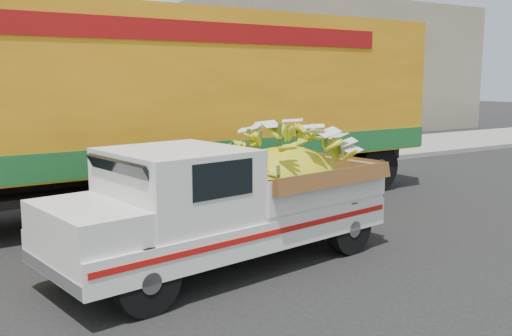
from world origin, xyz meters
TOP-DOWN VIEW (x-y plane):
  - ground at (0.00, 0.00)m, footprint 100.00×100.00m
  - curb at (0.00, 5.91)m, footprint 60.00×0.25m
  - sidewalk at (0.00, 8.01)m, footprint 60.00×4.00m
  - building_right at (14.00, 14.91)m, footprint 14.00×6.00m
  - pickup_truck at (-0.43, -0.12)m, footprint 5.02×2.44m
  - semi_trailer at (-0.03, 3.45)m, footprint 12.02×2.75m

SIDE VIEW (x-z plane):
  - ground at x=0.00m, z-range 0.00..0.00m
  - sidewalk at x=0.00m, z-range 0.00..0.14m
  - curb at x=0.00m, z-range 0.00..0.15m
  - pickup_truck at x=-0.43m, z-range 0.06..1.75m
  - semi_trailer at x=-0.03m, z-range 0.22..4.02m
  - building_right at x=14.00m, z-range 0.00..6.00m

